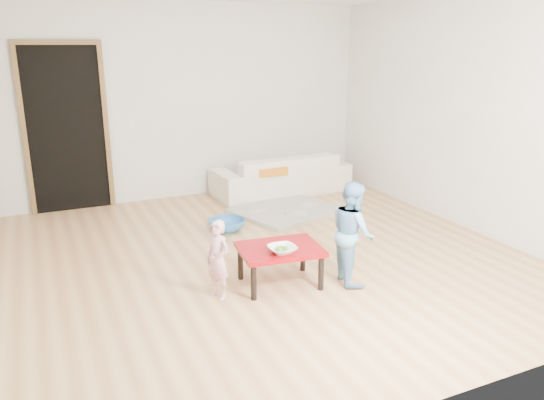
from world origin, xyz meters
TOP-DOWN VIEW (x-y plane):
  - floor at (0.00, 0.00)m, footprint 5.00×5.00m
  - back_wall at (0.00, 2.50)m, footprint 5.00×0.02m
  - right_wall at (2.50, 0.00)m, footprint 0.02×5.00m
  - doorway at (-1.60, 2.48)m, footprint 1.02×0.08m
  - sofa at (1.17, 2.05)m, footprint 1.97×0.84m
  - cushion at (0.87, 1.80)m, footprint 0.43×0.39m
  - red_table at (-0.13, -0.65)m, footprint 0.76×0.61m
  - bowl at (-0.16, -0.77)m, footprint 0.24×0.24m
  - broccoli at (-0.16, -0.77)m, footprint 0.12×0.12m
  - child_pink at (-0.70, -0.65)m, footprint 0.25×0.29m
  - child_blue at (0.49, -0.84)m, footprint 0.43×0.51m
  - basin at (-0.08, 0.88)m, footprint 0.42×0.42m
  - blanket at (0.82, 1.20)m, footprint 1.45×1.33m

SIDE VIEW (x-z plane):
  - floor at x=0.00m, z-range -0.01..0.01m
  - blanket at x=0.82m, z-range 0.00..0.06m
  - basin at x=-0.08m, z-range 0.00..0.13m
  - red_table at x=-0.13m, z-range 0.00..0.35m
  - sofa at x=1.17m, z-range 0.00..0.56m
  - child_pink at x=-0.70m, z-range 0.00..0.68m
  - broccoli at x=-0.16m, z-range 0.35..0.41m
  - bowl at x=-0.16m, z-range 0.35..0.41m
  - cushion at x=0.87m, z-range 0.37..0.48m
  - child_blue at x=0.49m, z-range 0.00..0.93m
  - doorway at x=-1.60m, z-range -0.03..2.08m
  - back_wall at x=0.00m, z-range 0.00..2.60m
  - right_wall at x=2.50m, z-range 0.00..2.60m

